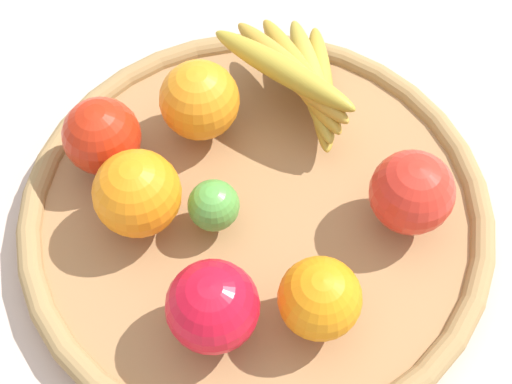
{
  "coord_description": "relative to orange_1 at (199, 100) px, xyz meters",
  "views": [
    {
      "loc": [
        0.16,
        -0.32,
        0.63
      ],
      "look_at": [
        0.0,
        0.0,
        0.06
      ],
      "focal_mm": 50.74,
      "sensor_mm": 36.0,
      "label": 1
    }
  ],
  "objects": [
    {
      "name": "banana_bunch",
      "position": [
        0.08,
        0.08,
        -0.0
      ],
      "size": [
        0.17,
        0.16,
        0.07
      ],
      "color": "#B6922E",
      "rests_on": "basket"
    },
    {
      "name": "apple_0",
      "position": [
        0.12,
        -0.19,
        -0.0
      ],
      "size": [
        0.11,
        0.11,
        0.08
      ],
      "primitive_type": "sphere",
      "rotation": [
        0.0,
        0.0,
        3.96
      ],
      "color": "red",
      "rests_on": "basket"
    },
    {
      "name": "basket",
      "position": [
        0.09,
        -0.06,
        -0.06
      ],
      "size": [
        0.47,
        0.47,
        0.04
      ],
      "color": "#9F7247",
      "rests_on": "ground_plane"
    },
    {
      "name": "orange_0",
      "position": [
        0.19,
        -0.14,
        -0.0
      ],
      "size": [
        0.1,
        0.1,
        0.07
      ],
      "primitive_type": "sphere",
      "rotation": [
        0.0,
        0.0,
        2.68
      ],
      "color": "orange",
      "rests_on": "basket"
    },
    {
      "name": "apple_1",
      "position": [
        -0.06,
        -0.08,
        -0.0
      ],
      "size": [
        0.08,
        0.08,
        0.08
      ],
      "primitive_type": "sphere",
      "rotation": [
        0.0,
        0.0,
        0.02
      ],
      "color": "red",
      "rests_on": "basket"
    },
    {
      "name": "ground_plane",
      "position": [
        0.09,
        -0.06,
        -0.08
      ],
      "size": [
        2.4,
        2.4,
        0.0
      ],
      "primitive_type": "plane",
      "color": "#C4AB9B",
      "rests_on": "ground"
    },
    {
      "name": "orange_1",
      "position": [
        0.0,
        0.0,
        0.0
      ],
      "size": [
        0.09,
        0.09,
        0.08
      ],
      "primitive_type": "sphere",
      "rotation": [
        0.0,
        0.0,
        6.13
      ],
      "color": "orange",
      "rests_on": "basket"
    },
    {
      "name": "orange_2",
      "position": [
        0.0,
        -0.12,
        0.0
      ],
      "size": [
        0.09,
        0.09,
        0.08
      ],
      "primitive_type": "sphere",
      "rotation": [
        0.0,
        0.0,
        3.22
      ],
      "color": "orange",
      "rests_on": "basket"
    },
    {
      "name": "lime_0",
      "position": [
        0.07,
        -0.09,
        -0.02
      ],
      "size": [
        0.05,
        0.05,
        0.05
      ],
      "primitive_type": "sphere",
      "rotation": [
        0.0,
        0.0,
        6.17
      ],
      "color": "#519A3C",
      "rests_on": "basket"
    },
    {
      "name": "apple_2",
      "position": [
        0.23,
        -0.01,
        -0.0
      ],
      "size": [
        0.11,
        0.11,
        0.08
      ],
      "primitive_type": "sphere",
      "rotation": [
        0.0,
        0.0,
        5.4
      ],
      "color": "red",
      "rests_on": "basket"
    }
  ]
}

